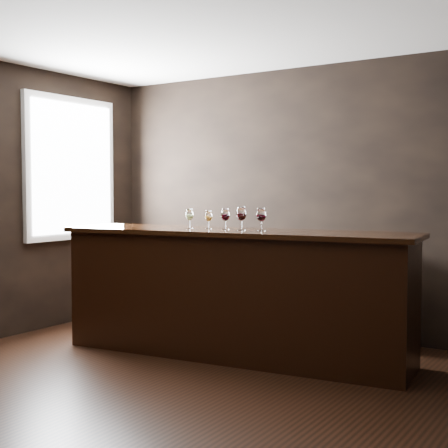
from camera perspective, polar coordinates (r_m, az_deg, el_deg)
The scene contains 10 objects.
ground at distance 4.93m, azimuth -3.81°, elevation -14.73°, with size 5.00×5.00×0.00m, color black.
room_shell at distance 4.93m, azimuth -5.27°, elevation 6.59°, with size 5.02×4.52×2.81m.
bar_counter at distance 5.68m, azimuth 0.95°, elevation -6.56°, with size 3.17×0.69×1.11m, color black.
bar_top at distance 5.61m, azimuth 0.96°, elevation -0.76°, with size 3.27×0.76×0.04m, color black.
back_bar_shelf at distance 6.72m, azimuth 3.62°, elevation -5.78°, with size 2.60×0.40×0.94m, color black.
glass_white at distance 5.86m, azimuth -3.17°, elevation 0.82°, with size 0.08×0.08×0.18m.
glass_amber at distance 5.79m, azimuth -1.42°, elevation 0.69°, with size 0.07×0.07×0.17m.
glass_red_a at distance 5.69m, azimuth 0.13°, elevation 0.80°, with size 0.08×0.08×0.19m.
glass_red_b at distance 5.56m, azimuth 1.61°, elevation 0.89°, with size 0.09×0.09×0.21m.
glass_red_c at distance 5.50m, azimuth 3.43°, elevation 0.79°, with size 0.09×0.09×0.20m.
Camera 1 is at (2.83, -3.74, 1.52)m, focal length 50.00 mm.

